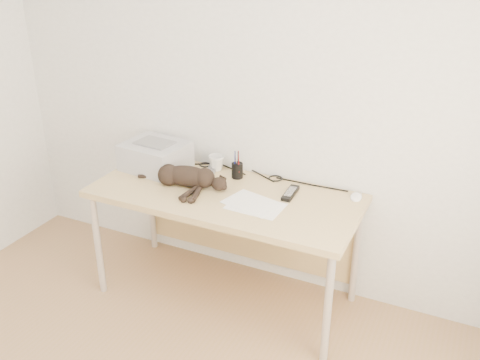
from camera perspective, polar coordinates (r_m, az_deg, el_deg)
The scene contains 11 objects.
wall_back at distance 3.27m, azimuth 1.11°, elevation 10.00°, with size 3.50×3.50×0.00m, color white.
desk at distance 3.29m, azimuth -0.96°, elevation -2.87°, with size 1.60×0.70×0.74m.
printer at distance 3.50m, azimuth -9.02°, elevation 2.59°, with size 0.42×0.36×0.18m.
papers at distance 3.03m, azimuth 1.49°, elevation -2.65°, with size 0.36×0.28×0.01m.
cat at distance 3.24m, azimuth -5.89°, elevation 0.30°, with size 0.60×0.28×0.14m.
mug at distance 3.45m, azimuth -2.52°, elevation 1.83°, with size 0.11×0.11×0.10m, color silver.
pen_cup at distance 3.34m, azimuth -0.30°, elevation 1.05°, with size 0.07×0.07×0.18m.
remote_grey at distance 3.44m, azimuth -3.07°, elevation 1.00°, with size 0.05×0.19×0.02m, color gray.
remote_black at distance 3.15m, azimuth 5.39°, elevation -1.40°, with size 0.05×0.20×0.02m, color black.
mouse at distance 3.17m, azimuth 12.30°, elevation -1.58°, with size 0.07×0.12×0.04m, color white.
cable_tangle at distance 3.41m, azimuth 0.69°, elevation 0.78°, with size 1.36×0.09×0.01m, color black, non-canonical shape.
Camera 1 is at (1.29, -1.13, 2.15)m, focal length 40.00 mm.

